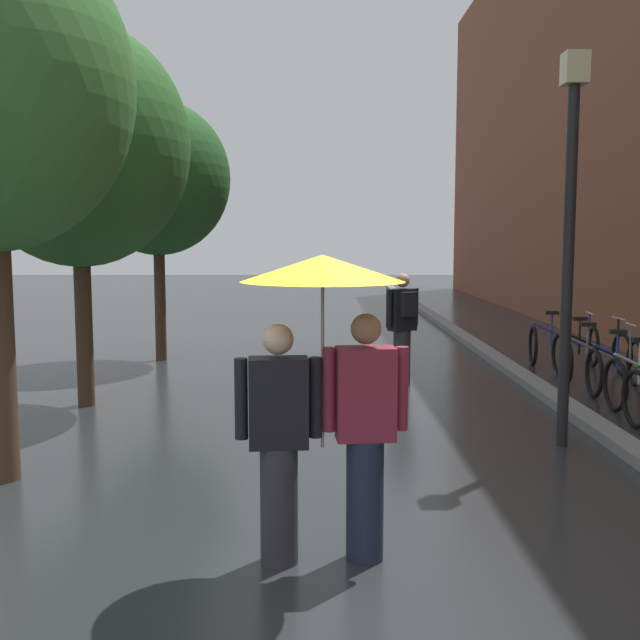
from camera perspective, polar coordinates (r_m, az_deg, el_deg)
The scene contains 11 objects.
ground_plane at distance 5.45m, azimuth 0.19°, elevation -17.87°, with size 80.00×80.00×0.00m, color #26282B.
kerb_strip at distance 15.48m, azimuth 11.80°, elevation -1.91°, with size 0.30×36.00×0.12m, color slate.
street_tree_1 at distance 10.39m, azimuth -17.91°, elevation 12.49°, with size 2.88×2.88×4.99m.
street_tree_2 at distance 13.93m, azimuth -12.25°, elevation 10.44°, with size 2.60×2.60×4.66m.
parked_bicycle_3 at distance 11.34m, azimuth 22.56°, elevation -3.62°, with size 1.11×0.75×0.96m.
parked_bicycle_4 at distance 12.12m, azimuth 20.53°, elevation -2.92°, with size 1.13×0.78×0.96m.
parked_bicycle_5 at distance 12.93m, azimuth 19.90°, elevation -2.34°, with size 1.11×0.75×0.96m.
parked_bicycle_6 at distance 13.74m, azimuth 17.98°, elevation -1.78°, with size 1.16×0.83×0.96m.
couple_under_umbrella at distance 5.08m, azimuth 0.20°, elevation -3.14°, with size 1.18×1.11×2.12m.
street_lamp_post at distance 8.30m, azimuth 18.42°, elevation 7.22°, with size 0.24×0.24×4.11m.
pedestrian_walking_midground at distance 11.31m, azimuth 6.30°, elevation -0.49°, with size 0.51×0.45×1.70m.
Camera 1 is at (-0.04, -4.98, 2.23)m, focal length 42.15 mm.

